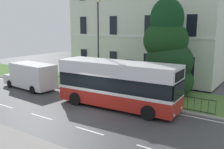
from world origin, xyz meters
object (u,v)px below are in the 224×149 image
object	(u,v)px
evergreen_tree	(167,58)
white_panel_van	(31,76)
litter_bin	(63,80)
georgian_townhouse	(151,11)
street_lamp_post	(98,40)
single_decker_bus	(118,84)

from	to	relation	value
evergreen_tree	white_panel_van	bearing A→B (deg)	-156.09
evergreen_tree	litter_bin	size ratio (longest dim) A/B	7.84
georgian_townhouse	white_panel_van	xyz separation A→B (m)	(-6.06, -12.06, -6.13)
street_lamp_post	litter_bin	bearing A→B (deg)	-178.40
white_panel_van	litter_bin	distance (m)	2.93
evergreen_tree	single_decker_bus	bearing A→B (deg)	-107.21
georgian_townhouse	litter_bin	distance (m)	12.64
georgian_townhouse	single_decker_bus	size ratio (longest dim) A/B	1.86
georgian_townhouse	evergreen_tree	xyz separation A→B (m)	(5.02, -7.15, -4.17)
georgian_townhouse	evergreen_tree	bearing A→B (deg)	-54.94
evergreen_tree	georgian_townhouse	bearing A→B (deg)	125.06
white_panel_van	georgian_townhouse	bearing A→B (deg)	-112.78
evergreen_tree	street_lamp_post	distance (m)	5.86
georgian_townhouse	street_lamp_post	bearing A→B (deg)	-90.22
white_panel_van	litter_bin	world-z (taller)	white_panel_van
georgian_townhouse	white_panel_van	bearing A→B (deg)	-116.66
georgian_townhouse	evergreen_tree	distance (m)	9.68
georgian_townhouse	evergreen_tree	world-z (taller)	georgian_townhouse
white_panel_van	litter_bin	size ratio (longest dim) A/B	5.54
single_decker_bus	street_lamp_post	world-z (taller)	street_lamp_post
georgian_townhouse	street_lamp_post	size ratio (longest dim) A/B	2.11
georgian_townhouse	single_decker_bus	xyz separation A→B (m)	(3.47, -12.16, -5.62)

